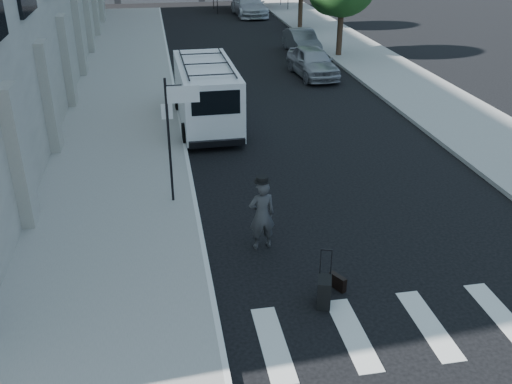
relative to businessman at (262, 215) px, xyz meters
name	(u,v)px	position (x,y,z in m)	size (l,w,h in m)	color
ground	(288,256)	(0.56, -0.52, -0.90)	(120.00, 120.00, 0.00)	black
sidewalk_left	(126,85)	(-3.69, 15.48, -0.82)	(4.50, 48.00, 0.15)	gray
sidewalk_right	(362,55)	(9.56, 19.48, -0.82)	(4.00, 56.00, 0.15)	gray
sign_pole	(176,115)	(-1.81, 2.68, 1.75)	(1.03, 0.07, 3.50)	black
businessman	(262,215)	(0.00, 0.00, 0.00)	(0.66, 0.43, 1.80)	#363739
briefcase	(338,282)	(1.32, -2.01, -0.73)	(0.12, 0.44, 0.34)	black
suitcase	(324,292)	(0.85, -2.52, -0.57)	(0.40, 0.51, 1.25)	black
cargo_van	(206,93)	(-0.40, 9.43, 0.32)	(2.31, 6.32, 2.36)	white
parked_car_a	(313,62)	(5.56, 15.66, -0.16)	(1.74, 4.34, 1.48)	#95979D
parked_car_b	(302,41)	(6.37, 21.00, -0.23)	(1.41, 4.03, 1.33)	#585B5F
parked_car_c	(249,5)	(5.56, 34.79, -0.08)	(2.29, 5.64, 1.64)	#B4B7BD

